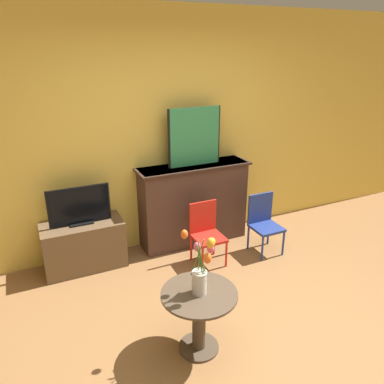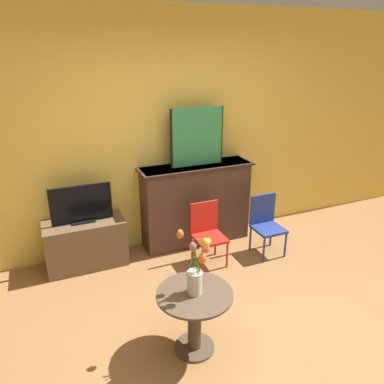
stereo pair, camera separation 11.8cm
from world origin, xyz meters
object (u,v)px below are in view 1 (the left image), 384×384
tv_monitor (79,206)px  vase_tulips (201,269)px  painting (195,137)px  chair_red (206,230)px  chair_blue (264,221)px

tv_monitor → vase_tulips: bearing=-69.1°
tv_monitor → vase_tulips: vase_tulips is taller
painting → vase_tulips: painting is taller
chair_red → vase_tulips: size_ratio=1.39×
painting → chair_red: size_ratio=0.96×
painting → chair_blue: size_ratio=0.96×
painting → tv_monitor: bearing=-178.1°
painting → chair_red: 1.06m
chair_blue → painting: bearing=138.6°
tv_monitor → chair_blue: tv_monitor is taller
chair_red → vase_tulips: (-0.64, -1.16, 0.36)m
chair_red → vase_tulips: bearing=-118.8°
chair_blue → vase_tulips: vase_tulips is taller
tv_monitor → chair_red: bearing=-19.6°
tv_monitor → chair_blue: 2.07m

